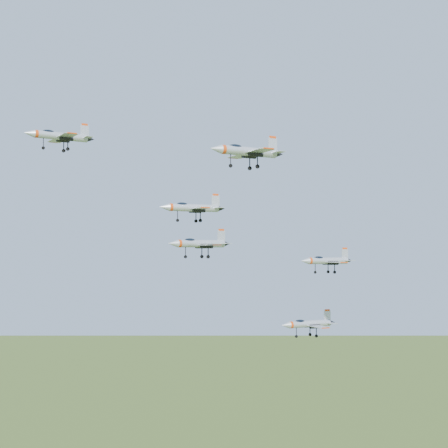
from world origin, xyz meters
TOP-DOWN VIEW (x-y plane):
  - jet_lead at (-16.79, 11.47)m, footprint 12.67×10.41m
  - jet_left_high at (1.27, -4.26)m, footprint 11.75×9.80m
  - jet_right_high at (4.31, -16.47)m, footprint 13.04×10.75m
  - jet_left_low at (10.02, 9.31)m, footprint 13.72×11.26m
  - jet_right_low at (22.45, -13.57)m, footprint 10.63×8.82m
  - jet_trail at (28.01, -1.43)m, footprint 12.23×10.15m

SIDE VIEW (x-z plane):
  - jet_trail at x=28.01m, z-range 121.10..124.37m
  - jet_right_low at x=22.45m, z-range 133.65..136.49m
  - jet_left_low at x=10.02m, z-range 136.31..139.99m
  - jet_left_high at x=1.27m, z-range 142.41..145.55m
  - jet_right_high at x=4.31m, z-range 150.33..153.82m
  - jet_lead at x=-16.79m, z-range 155.19..158.59m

